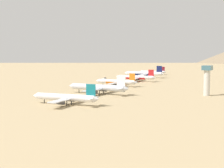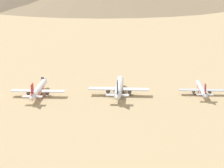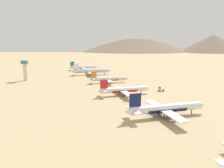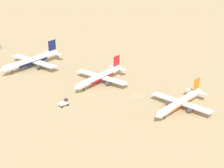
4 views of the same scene
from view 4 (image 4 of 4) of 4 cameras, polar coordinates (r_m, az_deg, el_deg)
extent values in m
plane|color=tan|center=(207.63, 4.17, -1.95)|extent=(1800.00, 1800.00, 0.00)
cylinder|color=white|center=(256.73, -13.00, 3.79)|extent=(46.53, 11.03, 4.89)
cone|color=white|center=(242.80, -17.55, 2.17)|extent=(4.72, 5.30, 4.79)
cone|color=white|center=(272.12, -8.97, 5.20)|extent=(4.16, 4.84, 4.40)
cube|color=#141E51|center=(267.47, -9.77, 6.11)|extent=(7.07, 1.39, 9.00)
cube|color=silver|center=(269.50, -9.57, 5.09)|extent=(6.14, 15.84, 0.46)
cube|color=silver|center=(258.14, -12.66, 3.72)|extent=(12.22, 44.19, 0.58)
cylinder|color=#4C4C54|center=(252.45, -11.67, 2.94)|extent=(5.75, 3.65, 2.96)
cylinder|color=#4C4C54|center=(263.87, -13.87, 3.62)|extent=(5.75, 3.65, 2.96)
cylinder|color=black|center=(247.81, -16.05, 2.04)|extent=(0.57, 0.57, 4.91)
cylinder|color=black|center=(257.13, -11.92, 3.22)|extent=(0.57, 0.57, 4.91)
cylinder|color=black|center=(262.05, -12.87, 3.51)|extent=(0.57, 0.57, 4.91)
cylinder|color=#141E51|center=(256.85, -12.99, 3.71)|extent=(25.89, 8.26, 4.90)
cylinder|color=white|center=(222.70, -2.00, 1.23)|extent=(41.21, 10.41, 4.33)
cone|color=white|center=(207.23, -5.89, -0.61)|extent=(4.24, 4.74, 4.24)
cone|color=white|center=(239.08, 1.33, 2.80)|extent=(3.74, 4.33, 3.90)
cube|color=red|center=(234.24, 0.76, 3.68)|extent=(6.26, 1.33, 7.98)
cube|color=silver|center=(236.33, 0.85, 2.67)|extent=(5.65, 14.06, 0.41)
cube|color=silver|center=(224.21, -1.72, 1.17)|extent=(11.42, 39.16, 0.51)
cylinder|color=#4C4C54|center=(220.22, -0.48, 0.33)|extent=(5.12, 3.31, 2.62)
cylinder|color=#4C4C54|center=(228.20, -3.20, 1.13)|extent=(5.12, 3.31, 2.62)
cylinder|color=black|center=(212.80, -4.63, -0.67)|extent=(0.50, 0.50, 4.35)
cylinder|color=black|center=(224.02, -0.95, 0.65)|extent=(0.50, 0.50, 4.35)
cylinder|color=black|center=(227.46, -2.12, 0.99)|extent=(0.50, 0.50, 4.35)
cylinder|color=red|center=(222.82, -2.00, 1.15)|extent=(22.96, 7.66, 4.34)
cylinder|color=silver|center=(192.59, 11.04, -2.93)|extent=(39.13, 6.73, 4.11)
cone|color=silver|center=(176.45, 7.42, -5.21)|extent=(3.73, 4.25, 4.03)
cone|color=silver|center=(209.47, 14.05, -1.02)|extent=(3.27, 3.90, 3.70)
cube|color=orange|center=(204.39, 13.65, -0.12)|extent=(5.96, 0.78, 7.57)
cube|color=silver|center=(206.64, 13.62, -1.19)|extent=(4.33, 13.18, 0.39)
cube|color=silver|center=(194.18, 11.27, -2.96)|extent=(7.87, 37.06, 0.49)
cylinder|color=#4C4C54|center=(191.36, 12.76, -4.00)|extent=(4.70, 2.79, 2.49)
cylinder|color=#4C4C54|center=(197.10, 9.50, -2.90)|extent=(4.70, 2.79, 2.49)
cylinder|color=black|center=(182.36, 8.53, -5.17)|extent=(0.48, 0.48, 4.13)
cylinder|color=black|center=(194.57, 12.11, -3.56)|extent=(0.48, 0.48, 4.13)
cylinder|color=black|center=(197.04, 10.70, -3.08)|extent=(0.48, 0.48, 4.13)
cylinder|color=orange|center=(192.73, 11.03, -3.01)|extent=(21.65, 5.55, 4.12)
cube|color=silver|center=(195.80, -7.91, -3.10)|extent=(5.29, 2.51, 1.70)
cube|color=#333338|center=(196.04, -7.53, -2.59)|extent=(1.88, 2.14, 1.10)
cylinder|color=black|center=(198.25, -7.61, -3.19)|extent=(1.11, 0.40, 1.10)
cylinder|color=black|center=(196.53, -7.23, -3.41)|extent=(1.11, 0.40, 1.10)
cylinder|color=black|center=(196.32, -8.56, -3.52)|extent=(1.11, 0.40, 1.10)
cylinder|color=black|center=(194.59, -8.18, -3.75)|extent=(1.11, 0.40, 1.10)
camera|label=1|loc=(367.35, 75.99, -3.06)|focal=54.28mm
camera|label=2|loc=(490.85, 14.36, 22.93)|focal=68.07mm
camera|label=3|loc=(371.31, -16.92, 15.35)|focal=33.95mm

